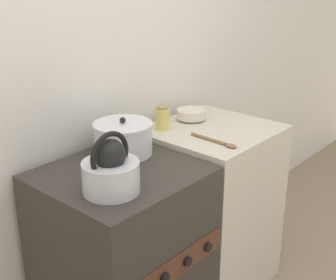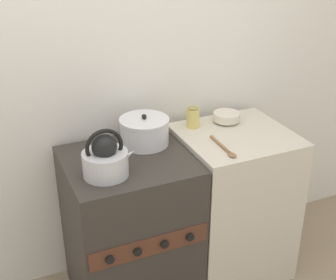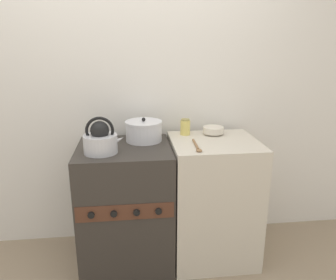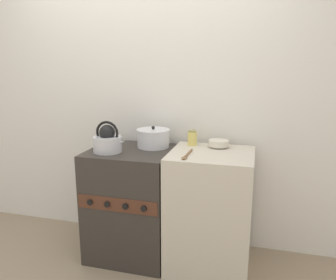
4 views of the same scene
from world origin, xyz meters
name	(u,v)px [view 4 (image 4 of 4)]	position (x,y,z in m)	size (l,w,h in m)	color
ground_plane	(119,272)	(0.00, 0.00, 0.00)	(12.00, 12.00, 0.00)	gray
wall_back	(145,104)	(0.00, 0.69, 1.25)	(7.00, 0.06, 2.50)	silver
stove	(132,202)	(0.00, 0.31, 0.46)	(0.67, 0.64, 0.92)	#332D28
counter	(210,210)	(0.66, 0.30, 0.47)	(0.63, 0.60, 0.94)	beige
kettle	(108,141)	(-0.15, 0.20, 1.01)	(0.28, 0.23, 0.25)	silver
cooking_pot	(153,138)	(0.15, 0.44, 0.99)	(0.28, 0.28, 0.18)	silver
enamel_bowl	(219,143)	(0.69, 0.47, 0.98)	(0.16, 0.16, 0.06)	beige
storage_jar	(192,138)	(0.47, 0.49, 1.00)	(0.08, 0.08, 0.12)	#E0CC66
wooden_spoon	(187,155)	(0.50, 0.15, 0.95)	(0.04, 0.27, 0.02)	olive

